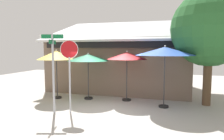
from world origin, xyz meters
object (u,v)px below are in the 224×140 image
(shade_tree, at_px, (216,30))
(patio_umbrella_forest_green_center, at_px, (88,58))
(stop_sign, at_px, (69,63))
(street_sign_post, at_px, (53,65))
(patio_umbrella_crimson_right, at_px, (127,56))
(patio_umbrella_mustard_left, at_px, (56,56))
(patio_umbrella_royal_blue_far_right, at_px, (165,51))

(shade_tree, bearing_deg, patio_umbrella_forest_green_center, -176.31)
(stop_sign, bearing_deg, shade_tree, 26.52)
(street_sign_post, relative_size, patio_umbrella_crimson_right, 1.27)
(patio_umbrella_mustard_left, bearing_deg, patio_umbrella_royal_blue_far_right, -1.70)
(stop_sign, height_order, patio_umbrella_forest_green_center, stop_sign)
(patio_umbrella_mustard_left, xyz_separation_m, patio_umbrella_forest_green_center, (1.66, 0.31, -0.12))
(patio_umbrella_mustard_left, height_order, shade_tree, shade_tree)
(street_sign_post, height_order, stop_sign, street_sign_post)
(patio_umbrella_forest_green_center, xyz_separation_m, patio_umbrella_crimson_right, (1.98, 0.25, 0.10))
(patio_umbrella_mustard_left, xyz_separation_m, patio_umbrella_crimson_right, (3.65, 0.56, -0.01))
(patio_umbrella_crimson_right, bearing_deg, shade_tree, 1.94)
(patio_umbrella_forest_green_center, height_order, shade_tree, shade_tree)
(street_sign_post, xyz_separation_m, patio_umbrella_crimson_right, (2.39, 2.85, 0.30))
(patio_umbrella_mustard_left, height_order, patio_umbrella_royal_blue_far_right, patio_umbrella_royal_blue_far_right)
(patio_umbrella_forest_green_center, relative_size, patio_umbrella_crimson_right, 0.95)
(street_sign_post, relative_size, shade_tree, 0.61)
(street_sign_post, relative_size, patio_umbrella_forest_green_center, 1.33)
(stop_sign, xyz_separation_m, patio_umbrella_crimson_right, (1.72, 2.72, 0.22))
(stop_sign, relative_size, shade_tree, 0.56)
(patio_umbrella_royal_blue_far_right, bearing_deg, patio_umbrella_mustard_left, 178.30)
(stop_sign, height_order, patio_umbrella_crimson_right, stop_sign)
(stop_sign, relative_size, patio_umbrella_forest_green_center, 1.23)
(patio_umbrella_crimson_right, bearing_deg, patio_umbrella_royal_blue_far_right, -21.07)
(patio_umbrella_mustard_left, height_order, patio_umbrella_forest_green_center, patio_umbrella_mustard_left)
(patio_umbrella_royal_blue_far_right, xyz_separation_m, shade_tree, (2.14, 0.86, 0.93))
(shade_tree, bearing_deg, patio_umbrella_royal_blue_far_right, -158.20)
(stop_sign, bearing_deg, patio_umbrella_royal_blue_far_right, 29.17)
(patio_umbrella_mustard_left, distance_m, patio_umbrella_forest_green_center, 1.69)
(patio_umbrella_royal_blue_far_right, bearing_deg, stop_sign, -150.83)
(patio_umbrella_crimson_right, bearing_deg, patio_umbrella_mustard_left, -171.33)
(patio_umbrella_forest_green_center, xyz_separation_m, patio_umbrella_royal_blue_far_right, (3.85, -0.47, 0.35))
(patio_umbrella_crimson_right, relative_size, patio_umbrella_royal_blue_far_right, 0.91)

